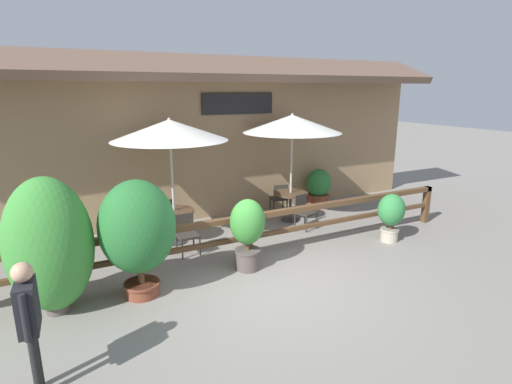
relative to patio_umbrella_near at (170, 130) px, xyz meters
name	(u,v)px	position (x,y,z in m)	size (l,w,h in m)	color
ground_plane	(274,280)	(1.05, -2.64, -2.53)	(60.00, 60.00, 0.00)	gray
building_facade	(195,137)	(1.06, 1.47, -0.36)	(14.28, 1.49, 4.23)	#997A56
patio_railing	(248,227)	(1.05, -1.59, -1.83)	(10.40, 0.14, 0.95)	brown
patio_umbrella_near	(170,130)	(0.00, 0.00, 0.00)	(2.48, 2.48, 2.79)	#B7B2A8
dining_table_near	(174,217)	(0.00, 0.00, -1.92)	(0.88, 0.88, 0.76)	#4C3826
chair_near_streetside	(187,232)	(0.05, -0.72, -2.06)	(0.43, 0.43, 0.84)	#332D28
chair_near_wallside	(164,214)	(-0.05, 0.72, -2.06)	(0.51, 0.51, 0.84)	#332D28
patio_umbrella_middle	(292,124)	(3.14, 0.14, 0.00)	(2.48, 2.48, 2.79)	#B7B2A8
dining_table_middle	(291,198)	(3.14, 0.14, -1.92)	(0.88, 0.88, 0.76)	#4C3826
chair_middle_streetside	(304,210)	(3.12, -0.53, -2.06)	(0.51, 0.51, 0.84)	#332D28
chair_middle_wallside	(279,197)	(3.20, 0.81, -2.06)	(0.51, 0.51, 0.84)	#332D28
potted_plant_small_flowering	(50,246)	(-2.45, -2.00, -1.43)	(1.26, 1.13, 2.16)	#564C47
potted_plant_entrance_palm	(248,230)	(0.85, -1.98, -1.73)	(0.68, 0.61, 1.39)	#564C47
potted_plant_tall_tropical	(138,229)	(-1.17, -2.08, -1.36)	(1.23, 1.11, 1.99)	brown
potted_plant_broad_leaf	(391,214)	(4.36, -2.15, -1.88)	(0.63, 0.57, 1.11)	#B7AD99
potted_plant_corner_fern	(319,187)	(4.60, 0.91, -1.96)	(0.73, 0.66, 1.11)	brown
pedestrian	(28,311)	(-2.69, -3.79, -1.50)	(0.22, 0.56, 1.60)	black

